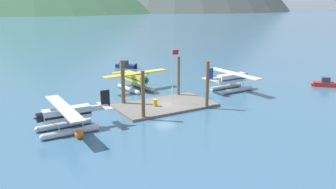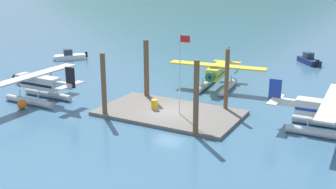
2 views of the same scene
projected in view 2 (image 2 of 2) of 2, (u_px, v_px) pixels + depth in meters
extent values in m
plane|color=#38607F|center=(169.00, 114.00, 36.78)|extent=(1200.00, 1200.00, 0.00)
cube|color=#66605B|center=(169.00, 113.00, 36.74)|extent=(12.39, 7.12, 0.30)
cylinder|color=brown|center=(104.00, 86.00, 35.41)|extent=(0.43, 0.43, 5.64)
cylinder|color=brown|center=(196.00, 99.00, 31.19)|extent=(0.42, 0.42, 5.97)
cylinder|color=brown|center=(146.00, 70.00, 40.61)|extent=(0.51, 0.51, 5.86)
cylinder|color=brown|center=(227.00, 81.00, 36.76)|extent=(0.38, 0.38, 5.72)
cylinder|color=silver|center=(180.00, 75.00, 35.14)|extent=(0.08, 0.08, 6.91)
cube|color=red|center=(185.00, 39.00, 34.05)|extent=(0.90, 0.03, 0.56)
sphere|color=gold|center=(180.00, 34.00, 34.14)|extent=(0.10, 0.10, 0.10)
cylinder|color=gold|center=(154.00, 104.00, 37.14)|extent=(0.58, 0.58, 0.88)
torus|color=gold|center=(154.00, 104.00, 37.14)|extent=(0.62, 0.62, 0.04)
sphere|color=orange|center=(22.00, 105.00, 38.09)|extent=(0.86, 0.86, 0.86)
cylinder|color=#B7BABF|center=(327.00, 124.00, 33.68)|extent=(5.61, 0.76, 0.64)
cylinder|color=#B7BABF|center=(323.00, 134.00, 31.54)|extent=(5.61, 0.76, 0.64)
cylinder|color=#B7BABF|center=(313.00, 114.00, 34.01)|extent=(0.10, 0.10, 0.70)
cylinder|color=#B7BABF|center=(308.00, 123.00, 31.87)|extent=(0.10, 0.10, 0.70)
cube|color=silver|center=(328.00, 109.00, 32.15)|extent=(4.83, 1.34, 1.20)
cube|color=#1E389E|center=(328.00, 110.00, 32.17)|extent=(4.73, 1.36, 0.24)
cube|color=silver|center=(333.00, 101.00, 31.82)|extent=(1.63, 10.43, 0.14)
cylinder|color=#1E389E|center=(335.00, 98.00, 33.80)|extent=(0.09, 0.62, 0.84)
cylinder|color=#1E389E|center=(329.00, 114.00, 30.04)|extent=(0.09, 0.62, 0.84)
cube|color=silver|center=(285.00, 102.00, 33.53)|extent=(2.21, 0.49, 0.56)
cube|color=#1E389E|center=(275.00, 91.00, 33.68)|extent=(1.00, 0.14, 1.90)
cube|color=silver|center=(276.00, 100.00, 33.85)|extent=(0.87, 3.22, 0.10)
cylinder|color=#B7BABF|center=(30.00, 101.00, 39.39)|extent=(5.60, 0.65, 0.64)
sphere|color=#B7BABF|center=(9.00, 97.00, 40.66)|extent=(0.64, 0.64, 0.64)
cylinder|color=#B7BABF|center=(48.00, 95.00, 41.50)|extent=(5.60, 0.65, 0.64)
sphere|color=#B7BABF|center=(28.00, 91.00, 42.77)|extent=(0.64, 0.64, 0.64)
cylinder|color=#B7BABF|center=(20.00, 93.00, 39.74)|extent=(0.10, 0.10, 0.70)
cylinder|color=#B7BABF|center=(38.00, 96.00, 38.65)|extent=(0.10, 0.10, 0.70)
cylinder|color=#B7BABF|center=(39.00, 87.00, 41.85)|extent=(0.10, 0.10, 0.70)
cylinder|color=#B7BABF|center=(57.00, 90.00, 40.76)|extent=(0.10, 0.10, 0.70)
cube|color=silver|center=(38.00, 82.00, 39.98)|extent=(4.80, 1.24, 1.20)
cube|color=black|center=(38.00, 83.00, 40.01)|extent=(4.71, 1.26, 0.24)
cube|color=#283347|center=(29.00, 77.00, 40.37)|extent=(1.10, 1.06, 0.56)
cube|color=silver|center=(35.00, 75.00, 39.92)|extent=(1.41, 10.40, 0.14)
cylinder|color=black|center=(17.00, 83.00, 38.16)|extent=(0.08, 0.62, 0.84)
cylinder|color=black|center=(51.00, 73.00, 41.87)|extent=(0.08, 0.62, 0.84)
cylinder|color=black|center=(18.00, 79.00, 41.20)|extent=(0.60, 0.96, 0.96)
cone|color=black|center=(15.00, 78.00, 41.41)|extent=(0.35, 0.36, 0.36)
cube|color=silver|center=(63.00, 85.00, 38.47)|extent=(2.20, 0.44, 0.56)
cube|color=black|center=(70.00, 77.00, 37.82)|extent=(1.00, 0.12, 1.90)
cube|color=silver|center=(70.00, 85.00, 38.08)|extent=(0.80, 3.20, 0.10)
cylinder|color=#B7BABF|center=(228.00, 87.00, 44.29)|extent=(1.21, 5.64, 0.64)
sphere|color=#B7BABF|center=(221.00, 94.00, 41.81)|extent=(0.64, 0.64, 0.64)
cylinder|color=#B7BABF|center=(206.00, 85.00, 45.20)|extent=(1.21, 5.64, 0.64)
sphere|color=#B7BABF|center=(198.00, 91.00, 42.72)|extent=(0.64, 0.64, 0.64)
cylinder|color=#B7BABF|center=(226.00, 84.00, 43.03)|extent=(0.10, 0.10, 0.70)
cylinder|color=#B7BABF|center=(231.00, 78.00, 45.16)|extent=(0.10, 0.10, 0.70)
cylinder|color=#B7BABF|center=(203.00, 81.00, 43.95)|extent=(0.10, 0.10, 0.70)
cylinder|color=#B7BABF|center=(209.00, 76.00, 46.07)|extent=(0.10, 0.10, 0.70)
cube|color=yellow|center=(218.00, 71.00, 44.28)|extent=(1.73, 4.90, 1.20)
cube|color=#196B47|center=(218.00, 72.00, 44.31)|extent=(1.74, 4.81, 0.24)
cube|color=#283347|center=(215.00, 70.00, 43.23)|extent=(1.16, 1.20, 0.56)
cube|color=yellow|center=(217.00, 66.00, 43.82)|extent=(10.49, 2.46, 0.14)
cylinder|color=#196B47|center=(237.00, 70.00, 43.11)|extent=(0.63, 0.14, 0.84)
cylinder|color=#196B47|center=(197.00, 67.00, 44.72)|extent=(0.63, 0.14, 0.84)
cylinder|color=#196B47|center=(210.00, 77.00, 41.89)|extent=(1.02, 0.70, 0.96)
cone|color=black|center=(209.00, 78.00, 41.49)|extent=(0.39, 0.39, 0.36)
cube|color=yellow|center=(226.00, 64.00, 47.13)|extent=(0.66, 2.23, 0.56)
cube|color=#196B47|center=(228.00, 55.00, 47.68)|extent=(0.22, 1.01, 1.90)
cube|color=yellow|center=(227.00, 62.00, 47.81)|extent=(3.27, 1.12, 0.10)
cube|color=silver|center=(70.00, 57.00, 59.31)|extent=(3.92, 4.13, 0.70)
sphere|color=silver|center=(55.00, 58.00, 58.62)|extent=(0.70, 0.70, 0.70)
cube|color=#283347|center=(68.00, 52.00, 59.00)|extent=(1.62, 1.63, 0.80)
cube|color=black|center=(86.00, 54.00, 59.98)|extent=(0.48, 0.48, 0.80)
cube|color=navy|center=(309.00, 61.00, 56.74)|extent=(3.75, 4.24, 0.70)
sphere|color=navy|center=(302.00, 58.00, 58.73)|extent=(0.70, 0.70, 0.70)
cube|color=#283347|center=(308.00, 55.00, 56.81)|extent=(1.60, 1.62, 0.80)
cube|color=black|center=(317.00, 63.00, 54.52)|extent=(0.48, 0.47, 0.80)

